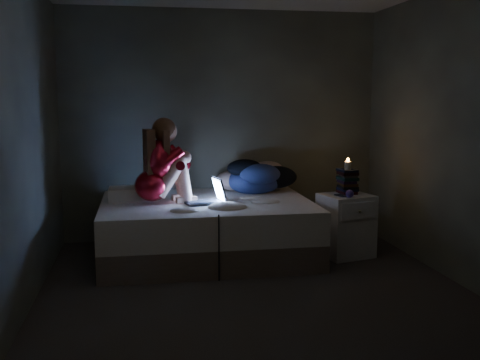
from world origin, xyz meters
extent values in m
cube|color=#2A2523|center=(0.00, 0.00, -0.01)|extent=(3.60, 3.80, 0.02)
cube|color=#363733|center=(0.00, 1.91, 1.30)|extent=(3.60, 0.02, 2.60)
cube|color=#363733|center=(0.00, -1.91, 1.30)|extent=(3.60, 0.02, 2.60)
cube|color=#363733|center=(-1.81, 0.00, 1.30)|extent=(0.02, 3.80, 2.60)
cube|color=#363733|center=(1.81, 0.00, 1.30)|extent=(0.02, 3.80, 2.60)
cube|color=white|center=(-1.04, 1.30, 0.64)|extent=(0.44, 0.31, 0.13)
cube|color=silver|center=(1.13, 0.87, 0.32)|extent=(0.57, 0.53, 0.64)
cylinder|color=beige|center=(1.17, 0.96, 0.94)|extent=(0.07, 0.07, 0.08)
cube|color=black|center=(1.04, 0.83, 0.65)|extent=(0.08, 0.15, 0.01)
sphere|color=#3E2D87|center=(1.06, 0.71, 0.68)|extent=(0.08, 0.08, 0.08)
camera|label=1|loc=(-0.92, -4.52, 1.63)|focal=42.24mm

